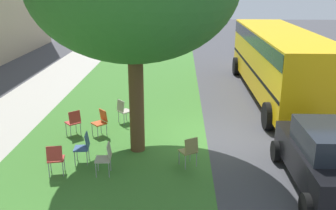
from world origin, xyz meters
name	(u,v)px	position (x,y,z in m)	size (l,w,h in m)	color
ground	(212,137)	(0.00, 0.00, 0.00)	(80.00, 80.00, 0.00)	#424247
grass_verge	(116,135)	(0.00, 3.20, 0.00)	(48.00, 6.00, 0.01)	#3D752D
chair_0	(74,121)	(-0.03, 4.60, 0.52)	(0.59, 0.59, 0.88)	#B7332D
chair_1	(189,149)	(-2.13, 0.81, 0.52)	(0.57, 0.57, 0.88)	olive
chair_2	(55,157)	(-2.74, 4.34, 0.52)	(0.49, 0.49, 0.88)	#B7332D
chair_3	(84,146)	(-1.98, 3.78, 0.52)	(0.46, 0.46, 0.88)	#335184
chair_4	(101,121)	(0.03, 3.70, 0.52)	(0.59, 0.59, 0.88)	#C64C1E
chair_5	(123,110)	(1.18, 3.12, 0.52)	(0.59, 0.59, 0.88)	#ADA393
chair_6	(106,157)	(-2.64, 3.03, 0.52)	(0.44, 0.45, 0.88)	#ADA393
parked_car	(328,157)	(-3.13, -2.54, 0.84)	(3.70, 1.92, 1.65)	black
school_bus	(280,57)	(4.77, -3.23, 1.76)	(10.40, 2.80, 2.88)	yellow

